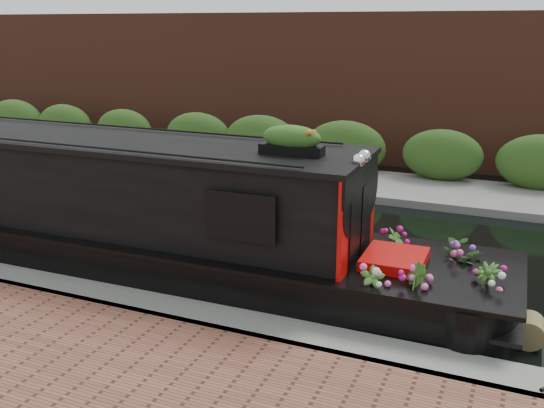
% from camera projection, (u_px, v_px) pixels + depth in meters
% --- Properties ---
extents(ground, '(80.00, 80.00, 0.00)m').
position_uv_depth(ground, '(264.00, 241.00, 10.74)').
color(ground, black).
rests_on(ground, ground).
extents(near_bank_coping, '(40.00, 0.60, 0.50)m').
position_uv_depth(near_bank_coping, '(161.00, 321.00, 7.83)').
color(near_bank_coping, slate).
rests_on(near_bank_coping, ground).
extents(far_bank_path, '(40.00, 2.40, 0.34)m').
position_uv_depth(far_bank_path, '(335.00, 185.00, 14.44)').
color(far_bank_path, slate).
rests_on(far_bank_path, ground).
extents(far_hedge, '(40.00, 1.10, 2.80)m').
position_uv_depth(far_hedge, '(346.00, 177.00, 15.23)').
color(far_hedge, '#2C4F1A').
rests_on(far_hedge, ground).
extents(far_brick_wall, '(40.00, 1.00, 8.00)m').
position_uv_depth(far_brick_wall, '(367.00, 160.00, 17.08)').
color(far_brick_wall, brown).
rests_on(far_brick_wall, ground).
extents(narrowboat, '(11.41, 2.17, 2.66)m').
position_uv_depth(narrowboat, '(111.00, 220.00, 9.34)').
color(narrowboat, black).
rests_on(narrowboat, ground).
extents(rope_fender, '(0.36, 0.39, 0.36)m').
position_uv_depth(rope_fender, '(529.00, 330.00, 7.23)').
color(rope_fender, olive).
rests_on(rope_fender, ground).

